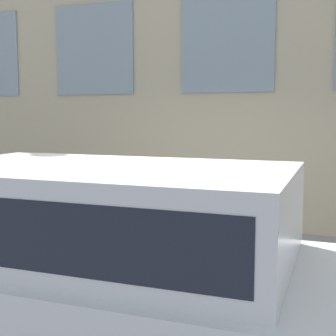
% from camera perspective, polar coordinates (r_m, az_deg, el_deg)
% --- Properties ---
extents(ground_plane, '(80.00, 80.00, 0.00)m').
position_cam_1_polar(ground_plane, '(5.25, -0.30, -15.66)').
color(ground_plane, '#47474C').
extents(sidewalk, '(2.71, 60.00, 0.17)m').
position_cam_1_polar(sidewalk, '(6.44, 4.01, -10.65)').
color(sidewalk, gray).
rests_on(sidewalk, ground_plane).
extents(fire_hydrant, '(0.37, 0.47, 0.75)m').
position_cam_1_polar(fire_hydrant, '(5.51, -2.34, -8.59)').
color(fire_hydrant, '#2D7260').
rests_on(fire_hydrant, sidewalk).
extents(person, '(0.30, 0.20, 1.24)m').
position_cam_1_polar(person, '(5.47, 2.34, -4.75)').
color(person, '#998466').
rests_on(person, sidewalk).
extents(parked_truck_white_near, '(1.91, 4.63, 1.59)m').
position_cam_1_polar(parked_truck_white_near, '(3.79, -8.50, -9.86)').
color(parked_truck_white_near, black).
rests_on(parked_truck_white_near, ground_plane).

